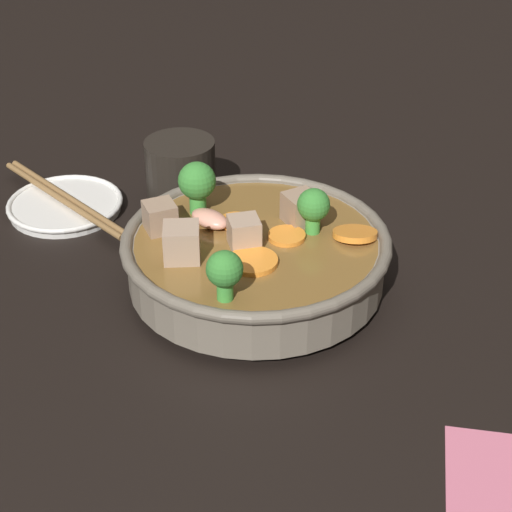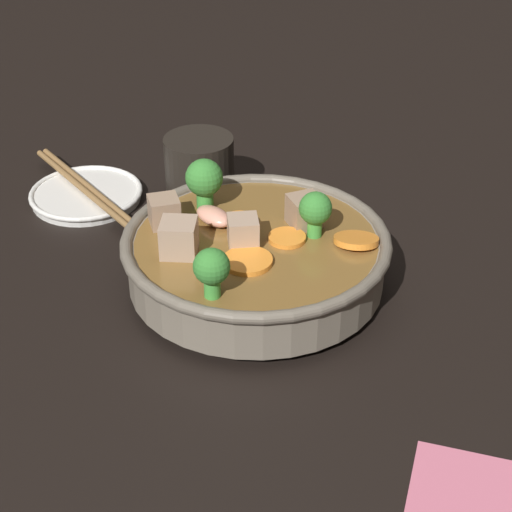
{
  "view_description": "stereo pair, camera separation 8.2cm",
  "coord_description": "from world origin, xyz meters",
  "views": [
    {
      "loc": [
        -0.63,
        -0.28,
        0.48
      ],
      "look_at": [
        0.0,
        0.0,
        0.04
      ],
      "focal_mm": 60.0,
      "sensor_mm": 36.0,
      "label": 1
    },
    {
      "loc": [
        -0.59,
        -0.36,
        0.48
      ],
      "look_at": [
        0.0,
        0.0,
        0.04
      ],
      "focal_mm": 60.0,
      "sensor_mm": 36.0,
      "label": 2
    }
  ],
  "objects": [
    {
      "name": "side_saucer",
      "position": [
        0.05,
        0.26,
        0.01
      ],
      "size": [
        0.13,
        0.13,
        0.01
      ],
      "color": "white",
      "rests_on": "ground_plane"
    },
    {
      "name": "ground_plane",
      "position": [
        0.0,
        0.0,
        0.0
      ],
      "size": [
        3.0,
        3.0,
        0.0
      ],
      "primitive_type": "plane",
      "color": "black"
    },
    {
      "name": "stirfry_bowl",
      "position": [
        -0.0,
        0.0,
        0.04
      ],
      "size": [
        0.26,
        0.26,
        0.11
      ],
      "color": "slate",
      "rests_on": "ground_plane"
    },
    {
      "name": "dark_mug",
      "position": [
        0.12,
        0.15,
        0.04
      ],
      "size": [
        0.1,
        0.08,
        0.08
      ],
      "color": "black",
      "rests_on": "ground_plane"
    },
    {
      "name": "chopsticks_pair",
      "position": [
        0.05,
        0.26,
        0.02
      ],
      "size": [
        0.1,
        0.22,
        0.01
      ],
      "color": "olive",
      "rests_on": "side_saucer"
    },
    {
      "name": "napkin",
      "position": [
        -0.16,
        -0.27,
        0.0
      ],
      "size": [
        0.13,
        0.1,
        0.0
      ],
      "color": "#D16B84",
      "rests_on": "ground_plane"
    }
  ]
}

